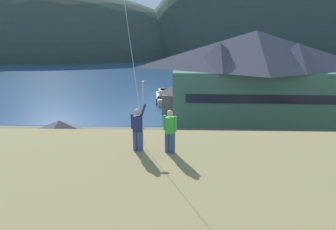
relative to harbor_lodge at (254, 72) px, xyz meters
name	(u,v)px	position (x,y,z in m)	size (l,w,h in m)	color
ground_plane	(174,203)	(-10.46, -22.92, -6.29)	(600.00, 600.00, 0.00)	#66604C
parking_lot_pad	(175,172)	(-10.46, -17.92, -6.24)	(40.00, 20.00, 0.10)	slate
bay_water	(177,77)	(-10.46, 37.08, -6.28)	(360.00, 84.00, 0.03)	navy
far_hill_east_peak	(31,55)	(-75.43, 97.65, -6.29)	(149.99, 71.77, 56.66)	#2D3D33
far_hill_center_saddle	(308,56)	(44.97, 96.21, -6.29)	(143.26, 74.21, 92.65)	#2D3D33
harbor_lodge	(254,72)	(0.00, 0.00, 0.00)	(23.13, 12.36, 11.76)	#38604C
storage_shed_near_lot	(62,149)	(-19.74, -19.18, -3.70)	(6.06, 5.72, 5.00)	#338475
storage_shed_waterside	(177,98)	(-10.32, 2.31, -4.14)	(4.70, 4.38, 4.15)	#756B5B
wharf_dock	(184,96)	(-9.09, 12.60, -5.94)	(3.20, 11.98, 0.70)	#70604C
moored_boat_wharfside	(165,97)	(-12.44, 9.50, -5.57)	(2.65, 6.48, 2.16)	navy
moored_boat_outer_mooring	(203,92)	(-5.70, 14.31, -5.57)	(2.50, 6.69, 2.16)	navy
moored_boat_inner_slip	(164,97)	(-12.63, 9.21, -5.57)	(3.16, 7.69, 2.16)	#A8A399
parked_car_corner_spot	(148,186)	(-12.38, -22.49, -5.23)	(4.29, 2.24, 1.82)	red
parked_car_lone_by_shed	(270,188)	(-3.55, -22.51, -5.23)	(4.35, 2.36, 1.82)	navy
parked_car_front_row_end	(218,156)	(-6.60, -16.58, -5.23)	(4.26, 2.16, 1.82)	navy
parked_car_mid_row_center	(167,154)	(-11.22, -16.48, -5.23)	(4.27, 2.20, 1.82)	silver
parked_car_back_row_right	(4,151)	(-26.45, -16.08, -5.23)	(4.27, 2.18, 1.82)	slate
parking_light_pole	(143,110)	(-13.70, -12.37, -2.20)	(0.24, 0.78, 6.92)	#ADADB2
person_kite_flyer	(138,128)	(-11.82, -31.28, 2.06)	(0.60, 0.62, 1.86)	#384770
person_companion	(170,130)	(-10.53, -31.46, 2.04)	(0.52, 0.40, 1.74)	#384770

